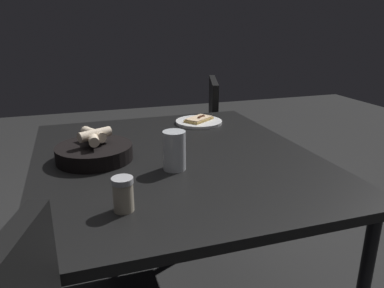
# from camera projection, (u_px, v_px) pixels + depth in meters

# --- Properties ---
(dining_table) EXTENTS (1.02, 1.18, 0.73)m
(dining_table) POSITION_uv_depth(u_px,v_px,m) (175.00, 169.00, 1.40)
(dining_table) COLOR black
(dining_table) RESTS_ON ground
(pizza_plate) EXTENTS (0.23, 0.23, 0.04)m
(pizza_plate) POSITION_uv_depth(u_px,v_px,m) (199.00, 121.00, 1.80)
(pizza_plate) COLOR white
(pizza_plate) RESTS_ON dining_table
(bread_basket) EXTENTS (0.27, 0.27, 0.11)m
(bread_basket) POSITION_uv_depth(u_px,v_px,m) (94.00, 151.00, 1.33)
(bread_basket) COLOR black
(bread_basket) RESTS_ON dining_table
(beer_glass) EXTENTS (0.08, 0.08, 0.13)m
(beer_glass) POSITION_uv_depth(u_px,v_px,m) (174.00, 153.00, 1.23)
(beer_glass) COLOR silver
(beer_glass) RESTS_ON dining_table
(pepper_shaker) EXTENTS (0.06, 0.06, 0.09)m
(pepper_shaker) POSITION_uv_depth(u_px,v_px,m) (123.00, 196.00, 0.97)
(pepper_shaker) COLOR #BFB299
(pepper_shaker) RESTS_ON dining_table
(chair_near) EXTENTS (0.55, 0.55, 0.87)m
(chair_near) POSITION_uv_depth(u_px,v_px,m) (194.00, 137.00, 2.36)
(chair_near) COLOR black
(chair_near) RESTS_ON ground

